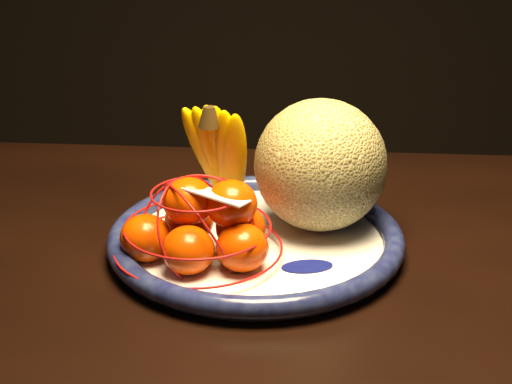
{
  "coord_description": "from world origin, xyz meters",
  "views": [
    {
      "loc": [
        0.19,
        -0.67,
        1.18
      ],
      "look_at": [
        0.17,
        0.17,
        0.83
      ],
      "focal_mm": 55.0,
      "sensor_mm": 36.0,
      "label": 1
    }
  ],
  "objects_px": {
    "fruit_bowl": "(256,239)",
    "banana_bunch": "(221,153)",
    "dining_table": "(203,352)",
    "cantaloupe": "(320,165)",
    "mandarin_bag": "(202,228)"
  },
  "relations": [
    {
      "from": "dining_table",
      "to": "banana_bunch",
      "type": "bearing_deg",
      "value": 88.82
    },
    {
      "from": "fruit_bowl",
      "to": "dining_table",
      "type": "bearing_deg",
      "value": -121.03
    },
    {
      "from": "fruit_bowl",
      "to": "banana_bunch",
      "type": "bearing_deg",
      "value": 120.25
    },
    {
      "from": "cantaloupe",
      "to": "banana_bunch",
      "type": "height_order",
      "value": "banana_bunch"
    },
    {
      "from": "fruit_bowl",
      "to": "cantaloupe",
      "type": "relative_size",
      "value": 2.2
    },
    {
      "from": "fruit_bowl",
      "to": "mandarin_bag",
      "type": "distance_m",
      "value": 0.08
    },
    {
      "from": "fruit_bowl",
      "to": "mandarin_bag",
      "type": "relative_size",
      "value": 1.44
    },
    {
      "from": "fruit_bowl",
      "to": "cantaloupe",
      "type": "xyz_separation_m",
      "value": [
        0.08,
        0.04,
        0.08
      ]
    },
    {
      "from": "dining_table",
      "to": "cantaloupe",
      "type": "distance_m",
      "value": 0.26
    },
    {
      "from": "banana_bunch",
      "to": "fruit_bowl",
      "type": "bearing_deg",
      "value": -37.5
    },
    {
      "from": "banana_bunch",
      "to": "dining_table",
      "type": "bearing_deg",
      "value": -72.2
    },
    {
      "from": "banana_bunch",
      "to": "mandarin_bag",
      "type": "distance_m",
      "value": 0.13
    },
    {
      "from": "dining_table",
      "to": "fruit_bowl",
      "type": "bearing_deg",
      "value": 62.23
    },
    {
      "from": "dining_table",
      "to": "cantaloupe",
      "type": "xyz_separation_m",
      "value": [
        0.13,
        0.14,
        0.17
      ]
    },
    {
      "from": "cantaloupe",
      "to": "fruit_bowl",
      "type": "bearing_deg",
      "value": -151.82
    }
  ]
}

